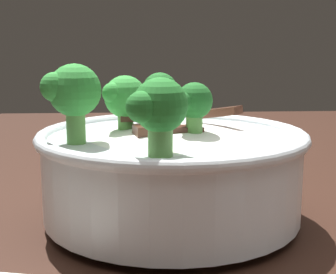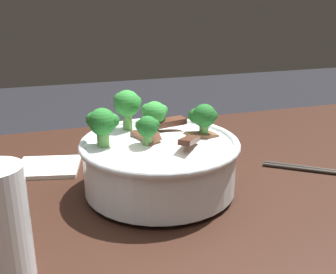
% 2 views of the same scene
% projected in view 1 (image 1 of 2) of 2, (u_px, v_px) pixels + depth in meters
% --- Properties ---
extents(rice_bowl, '(0.26, 0.26, 0.15)m').
position_uv_depth(rice_bowl, '(170.00, 162.00, 0.47)').
color(rice_bowl, silver).
rests_on(rice_bowl, dining_table).
extents(chopsticks_pair, '(0.19, 0.14, 0.01)m').
position_uv_depth(chopsticks_pair, '(171.00, 151.00, 0.78)').
color(chopsticks_pair, '#28231E').
rests_on(chopsticks_pair, dining_table).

